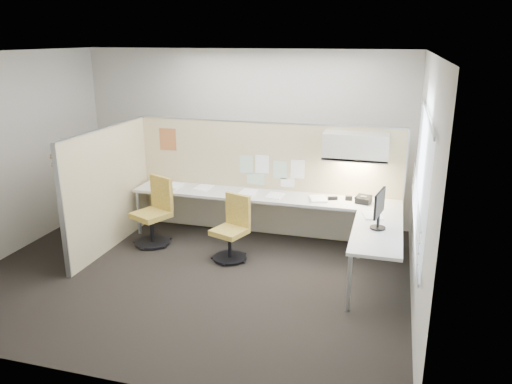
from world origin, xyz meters
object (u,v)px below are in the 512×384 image
(chair_left, at_px, (155,214))
(chair_right, at_px, (232,230))
(monitor, at_px, (379,207))
(phone, at_px, (363,200))
(desk, at_px, (283,208))

(chair_left, distance_m, chair_right, 1.29)
(chair_left, bearing_deg, monitor, 16.87)
(chair_left, xyz_separation_m, phone, (2.98, 0.53, 0.32))
(phone, bearing_deg, desk, -158.33)
(chair_right, bearing_deg, phone, 43.09)
(chair_right, bearing_deg, monitor, 13.24)
(desk, distance_m, monitor, 1.64)
(desk, bearing_deg, monitor, -30.46)
(desk, bearing_deg, chair_right, -134.88)
(desk, relative_size, phone, 16.12)
(chair_left, relative_size, chair_right, 1.12)
(desk, height_order, monitor, monitor)
(desk, relative_size, monitor, 8.35)
(chair_left, height_order, phone, chair_left)
(monitor, height_order, phone, monitor)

